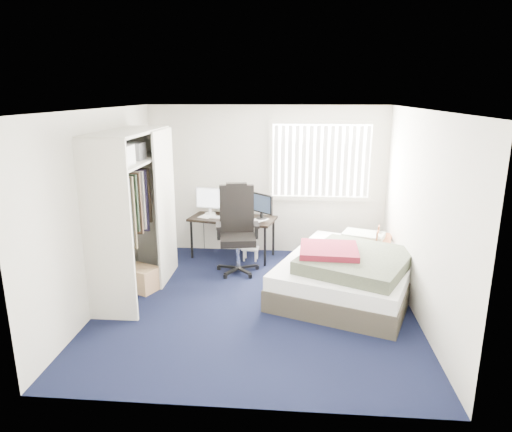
{
  "coord_description": "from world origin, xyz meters",
  "views": [
    {
      "loc": [
        0.46,
        -5.51,
        2.69
      ],
      "look_at": [
        -0.04,
        0.4,
        1.08
      ],
      "focal_mm": 32.0,
      "sensor_mm": 36.0,
      "label": 1
    }
  ],
  "objects_px": {
    "office_chair": "(237,238)",
    "nightstand": "(377,243)",
    "desk": "(233,215)",
    "bed": "(349,272)"
  },
  "relations": [
    {
      "from": "office_chair",
      "to": "bed",
      "type": "distance_m",
      "value": 1.79
    },
    {
      "from": "desk",
      "to": "nightstand",
      "type": "relative_size",
      "value": 1.76
    },
    {
      "from": "bed",
      "to": "desk",
      "type": "bearing_deg",
      "value": 143.76
    },
    {
      "from": "desk",
      "to": "nightstand",
      "type": "bearing_deg",
      "value": -13.33
    },
    {
      "from": "office_chair",
      "to": "nightstand",
      "type": "height_order",
      "value": "office_chair"
    },
    {
      "from": "desk",
      "to": "bed",
      "type": "height_order",
      "value": "desk"
    },
    {
      "from": "nightstand",
      "to": "desk",
      "type": "bearing_deg",
      "value": 166.67
    },
    {
      "from": "office_chair",
      "to": "nightstand",
      "type": "relative_size",
      "value": 1.59
    },
    {
      "from": "desk",
      "to": "office_chair",
      "type": "bearing_deg",
      "value": -76.79
    },
    {
      "from": "nightstand",
      "to": "bed",
      "type": "height_order",
      "value": "bed"
    }
  ]
}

